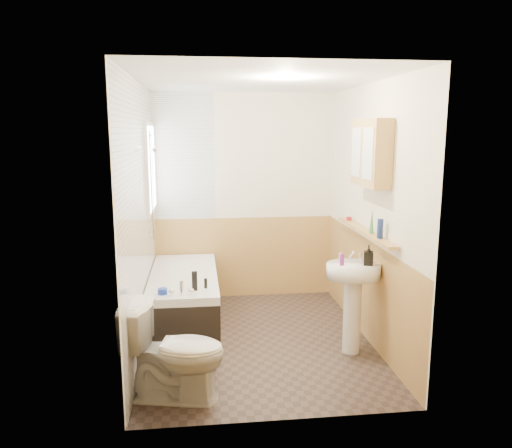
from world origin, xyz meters
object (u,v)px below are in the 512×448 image
object	(u,v)px
bathtub	(184,298)
toilet	(175,352)
sink	(353,289)
pine_shelf	(365,231)
medicine_cabinet	(371,153)

from	to	relation	value
bathtub	toilet	xyz separation A→B (m)	(-0.03, -1.53, 0.09)
sink	pine_shelf	bearing A→B (deg)	49.68
toilet	sink	bearing A→B (deg)	-55.81
toilet	medicine_cabinet	size ratio (longest dim) A/B	1.15
bathtub	toilet	bearing A→B (deg)	-91.12
sink	bathtub	bearing A→B (deg)	143.33
sink	toilet	bearing A→B (deg)	-165.20
medicine_cabinet	pine_shelf	bearing A→B (deg)	79.01
pine_shelf	medicine_cabinet	xyz separation A→B (m)	(-0.03, -0.14, 0.76)
pine_shelf	bathtub	bearing A→B (deg)	161.77
bathtub	sink	world-z (taller)	sink
sink	medicine_cabinet	world-z (taller)	medicine_cabinet
sink	pine_shelf	distance (m)	0.60
bathtub	pine_shelf	distance (m)	2.03
bathtub	toilet	world-z (taller)	toilet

